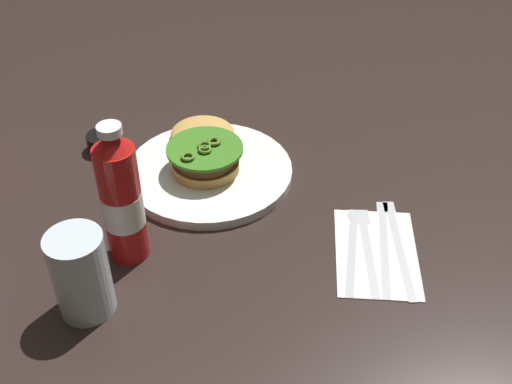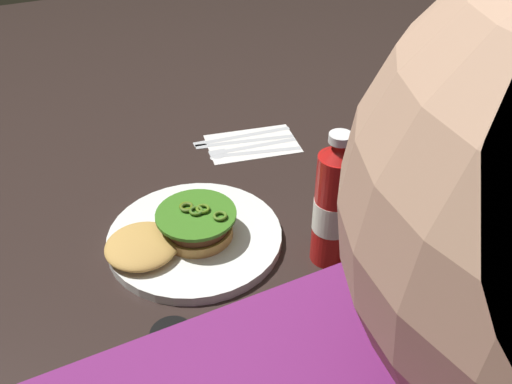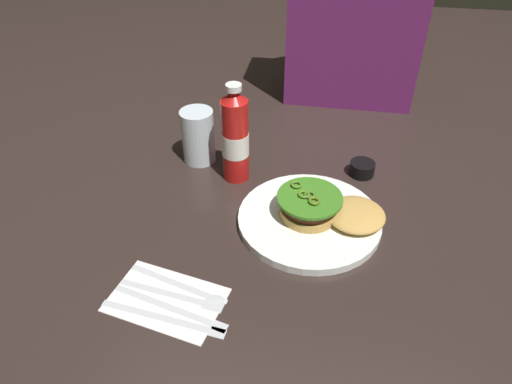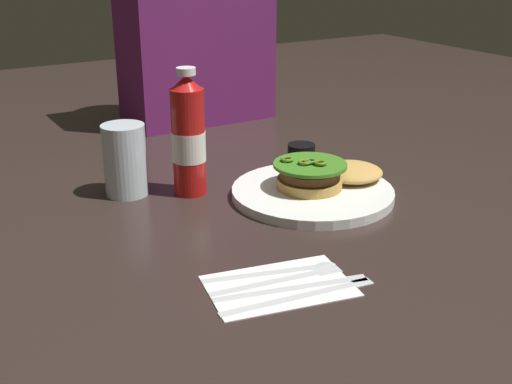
{
  "view_description": "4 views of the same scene",
  "coord_description": "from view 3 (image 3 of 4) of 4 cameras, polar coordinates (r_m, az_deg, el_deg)",
  "views": [
    {
      "loc": [
        -0.85,
        0.02,
        0.67
      ],
      "look_at": [
        -0.14,
        -0.07,
        0.09
      ],
      "focal_mm": 44.42,
      "sensor_mm": 36.0,
      "label": 1
    },
    {
      "loc": [
        0.23,
        0.64,
        0.59
      ],
      "look_at": [
        -0.09,
        -0.01,
        0.06
      ],
      "focal_mm": 37.48,
      "sensor_mm": 36.0,
      "label": 2
    },
    {
      "loc": [
        0.04,
        -0.72,
        0.63
      ],
      "look_at": [
        -0.08,
        -0.03,
        0.08
      ],
      "focal_mm": 33.02,
      "sensor_mm": 36.0,
      "label": 3
    },
    {
      "loc": [
        -0.61,
        -0.88,
        0.43
      ],
      "look_at": [
        -0.12,
        -0.06,
        0.06
      ],
      "focal_mm": 46.03,
      "sensor_mm": 36.0,
      "label": 4
    }
  ],
  "objects": [
    {
      "name": "condiment_cup",
      "position": [
        1.1,
        12.72,
        2.79
      ],
      "size": [
        0.06,
        0.06,
        0.03
      ],
      "primitive_type": "cylinder",
      "color": "black",
      "rests_on": "ground_plane"
    },
    {
      "name": "fork_utensil",
      "position": [
        0.83,
        -9.22,
        -12.29
      ],
      "size": [
        0.19,
        0.04,
        0.0
      ],
      "color": "silver",
      "rests_on": "napkin"
    },
    {
      "name": "burger_sandwich",
      "position": [
        0.94,
        8.5,
        -1.96
      ],
      "size": [
        0.22,
        0.13,
        0.05
      ],
      "color": "tan",
      "rests_on": "dinner_plate"
    },
    {
      "name": "steak_knife",
      "position": [
        0.8,
        -10.35,
        -14.89
      ],
      "size": [
        0.22,
        0.04,
        0.0
      ],
      "color": "silver",
      "rests_on": "napkin"
    },
    {
      "name": "water_glass",
      "position": [
        1.1,
        -7.03,
        6.72
      ],
      "size": [
        0.08,
        0.08,
        0.13
      ],
      "primitive_type": "cylinder",
      "color": "silver",
      "rests_on": "ground_plane"
    },
    {
      "name": "butter_knife",
      "position": [
        0.81,
        -9.63,
        -13.79
      ],
      "size": [
        0.21,
        0.07,
        0.0
      ],
      "color": "silver",
      "rests_on": "napkin"
    },
    {
      "name": "ketchup_bottle",
      "position": [
        1.02,
        -2.54,
        6.6
      ],
      "size": [
        0.06,
        0.06,
        0.23
      ],
      "color": "red",
      "rests_on": "ground_plane"
    },
    {
      "name": "ground_plane",
      "position": [
        0.96,
        4.96,
        -3.33
      ],
      "size": [
        3.0,
        3.0,
        0.0
      ],
      "primitive_type": "plane",
      "color": "#2D211E"
    },
    {
      "name": "dinner_plate",
      "position": [
        0.95,
        6.47,
        -3.34
      ],
      "size": [
        0.29,
        0.29,
        0.02
      ],
      "primitive_type": "cylinder",
      "color": "white",
      "rests_on": "ground_plane"
    },
    {
      "name": "diner_person",
      "position": [
        1.35,
        12.12,
        20.88
      ],
      "size": [
        0.35,
        0.17,
        0.58
      ],
      "color": "#6C2062",
      "rests_on": "ground_plane"
    },
    {
      "name": "napkin",
      "position": [
        0.83,
        -10.81,
        -12.67
      ],
      "size": [
        0.21,
        0.16,
        0.0
      ],
      "primitive_type": "cube",
      "rotation": [
        0.0,
        0.0,
        -0.2
      ],
      "color": "white",
      "rests_on": "ground_plane"
    },
    {
      "name": "spoon_utensil",
      "position": [
        0.83,
        -7.88,
        -11.5
      ],
      "size": [
        0.19,
        0.07,
        0.0
      ],
      "color": "silver",
      "rests_on": "napkin"
    }
  ]
}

